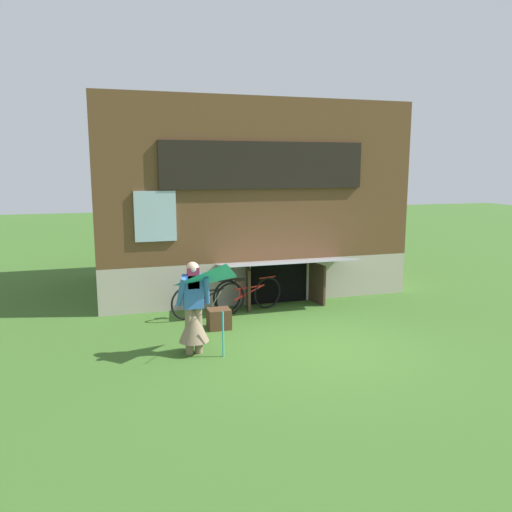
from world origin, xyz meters
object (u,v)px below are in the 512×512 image
Objects in this scene: person at (194,315)px; bicycle_red at (249,295)px; wooden_crate at (219,319)px; bicycle_black at (207,299)px; kite at (227,289)px.

bicycle_red is (1.66, 2.26, -0.31)m from person.
bicycle_red is 3.73× the size of wooden_crate.
bicycle_black is 3.76× the size of wooden_crate.
person is 0.93m from kite.
person is at bearing -125.01° from bicycle_black.
kite is at bearing -98.62° from wooden_crate.
kite is at bearing -75.14° from person.
bicycle_black is at bearing 49.11° from person.
person reaches higher than bicycle_red.
person is 1.07× the size of kite.
bicycle_black is at bearing 92.51° from wooden_crate.
person is 2.82m from bicycle_red.
person reaches higher than wooden_crate.
wooden_crate is at bearing -148.43° from bicycle_red.
bicycle_black is (0.69, 2.18, -0.30)m from person.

